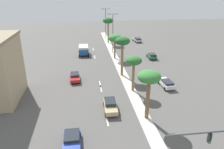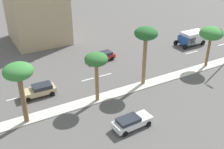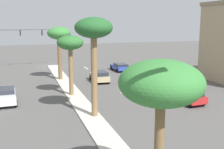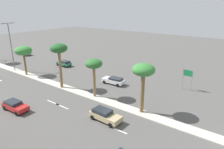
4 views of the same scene
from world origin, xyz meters
name	(u,v)px [view 4 (image 4 of 4)]	position (x,y,z in m)	size (l,w,h in m)	color
ground_plane	(62,87)	(0.00, 29.39, 0.00)	(160.00, 160.00, 0.00)	#565451
median_curb	(36,77)	(0.00, 37.79, 0.06)	(1.80, 75.59, 0.12)	beige
lane_stripe_right	(117,130)	(-5.25, 13.08, 0.01)	(0.20, 2.80, 0.01)	silver
lane_stripe_inboard	(62,106)	(-5.25, 23.30, 0.01)	(0.20, 2.80, 0.01)	silver
lane_stripe_far	(53,103)	(-5.25, 25.33, 0.01)	(0.20, 2.80, 0.01)	silver
directional_road_sign	(188,75)	(12.25, 10.42, 2.72)	(0.10, 1.68, 3.70)	gray
palm_tree_center	(143,72)	(0.30, 12.85, 6.03)	(3.10, 3.10, 7.07)	brown
palm_tree_trailing	(94,65)	(0.30, 21.63, 5.44)	(2.77, 2.77, 6.33)	olive
palm_tree_leading	(59,50)	(-0.36, 29.03, 6.96)	(3.03, 3.03, 8.07)	olive
palm_tree_inboard	(23,51)	(-0.16, 40.83, 5.28)	(3.50, 3.50, 6.22)	brown
street_lamp_far	(11,43)	(0.01, 45.83, 6.34)	(2.90, 0.24, 10.72)	slate
sedan_green_leading	(64,63)	(9.38, 39.61, 0.75)	(2.02, 3.92, 1.40)	#287047
sedan_silver_center	(24,53)	(10.09, 58.41, 0.77)	(2.39, 4.71, 1.42)	#B2B2B7
sedan_white_mid	(114,80)	(6.81, 22.47, 0.74)	(2.02, 4.48, 1.36)	silver
sedan_red_right	(15,106)	(-10.03, 27.78, 0.73)	(2.12, 4.26, 1.33)	red
sedan_tan_far	(105,115)	(-4.46, 15.68, 0.78)	(2.03, 4.43, 1.46)	tan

